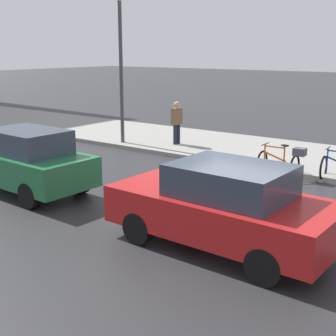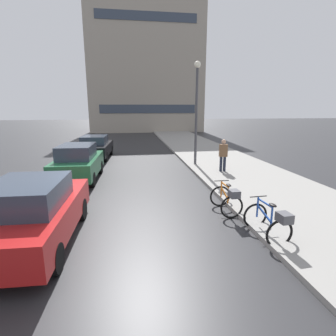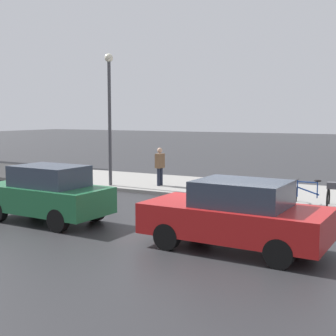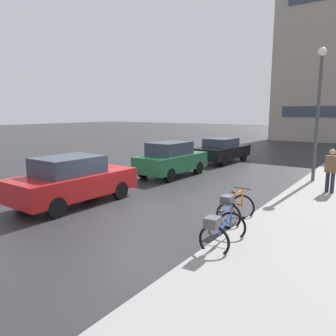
{
  "view_description": "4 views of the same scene",
  "coord_description": "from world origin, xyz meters",
  "px_view_note": "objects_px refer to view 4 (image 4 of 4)",
  "views": [
    {
      "loc": [
        -9.33,
        -4.94,
        3.67
      ],
      "look_at": [
        -0.38,
        1.67,
        0.84
      ],
      "focal_mm": 50.0,
      "sensor_mm": 36.0,
      "label": 1
    },
    {
      "loc": [
        0.38,
        -7.21,
        3.31
      ],
      "look_at": [
        1.93,
        3.3,
        0.86
      ],
      "focal_mm": 28.0,
      "sensor_mm": 36.0,
      "label": 2
    },
    {
      "loc": [
        -12.23,
        -4.62,
        3.14
      ],
      "look_at": [
        1.27,
        2.8,
        1.41
      ],
      "focal_mm": 50.0,
      "sensor_mm": 36.0,
      "label": 3
    },
    {
      "loc": [
        6.85,
        -7.96,
        3.12
      ],
      "look_at": [
        -0.21,
        2.26,
        0.98
      ],
      "focal_mm": 35.0,
      "sensor_mm": 36.0,
      "label": 4
    }
  ],
  "objects_px": {
    "pedestrian": "(331,170)",
    "bicycle_second": "(234,207)",
    "streetlamp": "(319,101)",
    "car_black": "(222,150)",
    "car_green": "(171,159)",
    "car_red": "(72,180)",
    "bicycle_nearest": "(221,229)"
  },
  "relations": [
    {
      "from": "bicycle_second",
      "to": "car_black",
      "type": "relative_size",
      "value": 0.31
    },
    {
      "from": "pedestrian",
      "to": "bicycle_second",
      "type": "bearing_deg",
      "value": -108.28
    },
    {
      "from": "pedestrian",
      "to": "streetlamp",
      "type": "relative_size",
      "value": 0.31
    },
    {
      "from": "car_black",
      "to": "pedestrian",
      "type": "xyz_separation_m",
      "value": [
        6.91,
        -5.27,
        0.23
      ]
    },
    {
      "from": "pedestrian",
      "to": "car_red",
      "type": "bearing_deg",
      "value": -139.15
    },
    {
      "from": "bicycle_second",
      "to": "car_black",
      "type": "distance_m",
      "value": 11.54
    },
    {
      "from": "bicycle_nearest",
      "to": "car_black",
      "type": "bearing_deg",
      "value": 115.41
    },
    {
      "from": "car_green",
      "to": "streetlamp",
      "type": "relative_size",
      "value": 0.69
    },
    {
      "from": "car_red",
      "to": "car_green",
      "type": "distance_m",
      "value": 5.94
    },
    {
      "from": "car_red",
      "to": "car_black",
      "type": "bearing_deg",
      "value": 89.22
    },
    {
      "from": "bicycle_second",
      "to": "car_red",
      "type": "distance_m",
      "value": 5.54
    },
    {
      "from": "car_green",
      "to": "streetlamp",
      "type": "distance_m",
      "value": 6.98
    },
    {
      "from": "bicycle_nearest",
      "to": "bicycle_second",
      "type": "xyz_separation_m",
      "value": [
        -0.46,
        1.77,
        0.0
      ]
    },
    {
      "from": "car_red",
      "to": "pedestrian",
      "type": "bearing_deg",
      "value": 40.85
    },
    {
      "from": "bicycle_nearest",
      "to": "car_black",
      "type": "height_order",
      "value": "car_black"
    },
    {
      "from": "car_red",
      "to": "car_green",
      "type": "xyz_separation_m",
      "value": [
        0.04,
        5.94,
        0.02
      ]
    },
    {
      "from": "car_black",
      "to": "car_green",
      "type": "bearing_deg",
      "value": -91.23
    },
    {
      "from": "car_green",
      "to": "car_black",
      "type": "xyz_separation_m",
      "value": [
        0.12,
        5.44,
        -0.08
      ]
    },
    {
      "from": "bicycle_second",
      "to": "streetlamp",
      "type": "xyz_separation_m",
      "value": [
        0.7,
        6.91,
        3.05
      ]
    },
    {
      "from": "car_red",
      "to": "pedestrian",
      "type": "height_order",
      "value": "pedestrian"
    },
    {
      "from": "bicycle_second",
      "to": "streetlamp",
      "type": "distance_m",
      "value": 7.59
    },
    {
      "from": "car_red",
      "to": "streetlamp",
      "type": "height_order",
      "value": "streetlamp"
    },
    {
      "from": "bicycle_second",
      "to": "pedestrian",
      "type": "xyz_separation_m",
      "value": [
        1.65,
        5.0,
        0.5
      ]
    },
    {
      "from": "bicycle_nearest",
      "to": "car_green",
      "type": "distance_m",
      "value": 8.81
    },
    {
      "from": "car_black",
      "to": "pedestrian",
      "type": "height_order",
      "value": "pedestrian"
    },
    {
      "from": "car_green",
      "to": "pedestrian",
      "type": "distance_m",
      "value": 7.03
    },
    {
      "from": "bicycle_second",
      "to": "pedestrian",
      "type": "bearing_deg",
      "value": 71.72
    },
    {
      "from": "bicycle_second",
      "to": "car_red",
      "type": "xyz_separation_m",
      "value": [
        -5.42,
        -1.12,
        0.32
      ]
    },
    {
      "from": "streetlamp",
      "to": "car_black",
      "type": "bearing_deg",
      "value": 150.67
    },
    {
      "from": "car_red",
      "to": "bicycle_second",
      "type": "bearing_deg",
      "value": 11.64
    },
    {
      "from": "pedestrian",
      "to": "car_black",
      "type": "bearing_deg",
      "value": 142.7
    },
    {
      "from": "car_red",
      "to": "car_green",
      "type": "height_order",
      "value": "car_green"
    }
  ]
}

